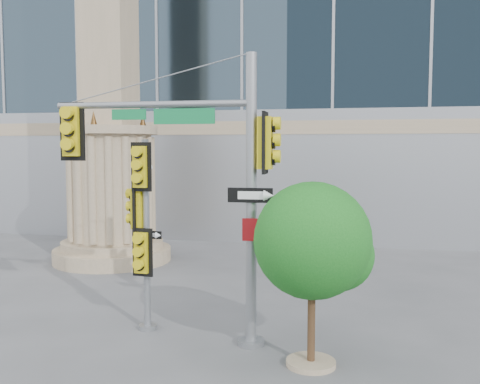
# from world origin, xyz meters

# --- Properties ---
(ground) EXTENTS (120.00, 120.00, 0.00)m
(ground) POSITION_xyz_m (0.00, 0.00, 0.00)
(ground) COLOR #545456
(ground) RESTS_ON ground
(monument) EXTENTS (4.40, 4.40, 16.60)m
(monument) POSITION_xyz_m (-6.00, 9.00, 5.52)
(monument) COLOR tan
(monument) RESTS_ON ground
(main_signal_pole) EXTENTS (4.89, 0.59, 6.29)m
(main_signal_pole) POSITION_xyz_m (-0.33, 1.47, 3.90)
(main_signal_pole) COLOR slate
(main_signal_pole) RESTS_ON ground
(secondary_signal_pole) EXTENTS (0.78, 0.63, 4.49)m
(secondary_signal_pole) POSITION_xyz_m (-1.85, 1.91, 2.64)
(secondary_signal_pole) COLOR slate
(secondary_signal_pole) RESTS_ON ground
(street_tree) EXTENTS (2.34, 2.29, 3.65)m
(street_tree) POSITION_xyz_m (2.22, 0.67, 2.40)
(street_tree) COLOR tan
(street_tree) RESTS_ON ground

